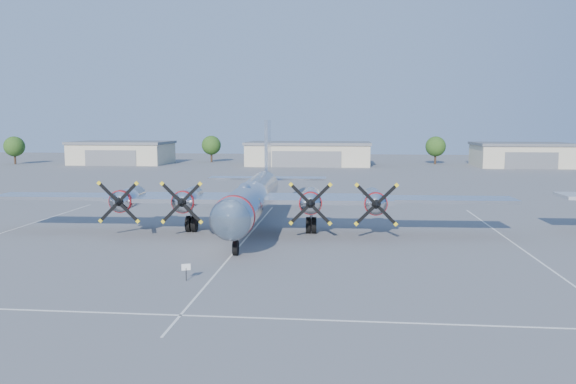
# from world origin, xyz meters

# --- Properties ---
(ground) EXTENTS (260.00, 260.00, 0.00)m
(ground) POSITION_xyz_m (0.00, 0.00, 0.00)
(ground) COLOR #565658
(ground) RESTS_ON ground
(parking_lines) EXTENTS (60.00, 50.08, 0.01)m
(parking_lines) POSITION_xyz_m (0.00, -1.75, 0.01)
(parking_lines) COLOR silver
(parking_lines) RESTS_ON ground
(hangar_west) EXTENTS (22.60, 14.60, 5.40)m
(hangar_west) POSITION_xyz_m (-45.00, 81.96, 2.71)
(hangar_west) COLOR #BEB897
(hangar_west) RESTS_ON ground
(hangar_center) EXTENTS (28.60, 14.60, 5.40)m
(hangar_center) POSITION_xyz_m (0.00, 81.96, 2.71)
(hangar_center) COLOR #BEB897
(hangar_center) RESTS_ON ground
(hangar_east) EXTENTS (20.60, 14.60, 5.40)m
(hangar_east) POSITION_xyz_m (48.00, 81.96, 2.71)
(hangar_east) COLOR #BEB897
(hangar_east) RESTS_ON ground
(tree_far_west) EXTENTS (4.80, 4.80, 6.64)m
(tree_far_west) POSITION_xyz_m (-70.00, 78.00, 4.22)
(tree_far_west) COLOR #382619
(tree_far_west) RESTS_ON ground
(tree_west) EXTENTS (4.80, 4.80, 6.64)m
(tree_west) POSITION_xyz_m (-25.00, 90.00, 4.22)
(tree_west) COLOR #382619
(tree_west) RESTS_ON ground
(tree_east) EXTENTS (4.80, 4.80, 6.64)m
(tree_east) POSITION_xyz_m (30.00, 88.00, 4.22)
(tree_east) COLOR #382619
(tree_east) RESTS_ON ground
(main_bomber_b29) EXTENTS (46.66, 32.74, 10.09)m
(main_bomber_b29) POSITION_xyz_m (-0.06, 1.83, 0.00)
(main_bomber_b29) COLOR silver
(main_bomber_b29) RESTS_ON ground
(info_placard) EXTENTS (0.53, 0.24, 1.06)m
(info_placard) POSITION_xyz_m (-1.47, -15.77, 0.75)
(info_placard) COLOR black
(info_placard) RESTS_ON ground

